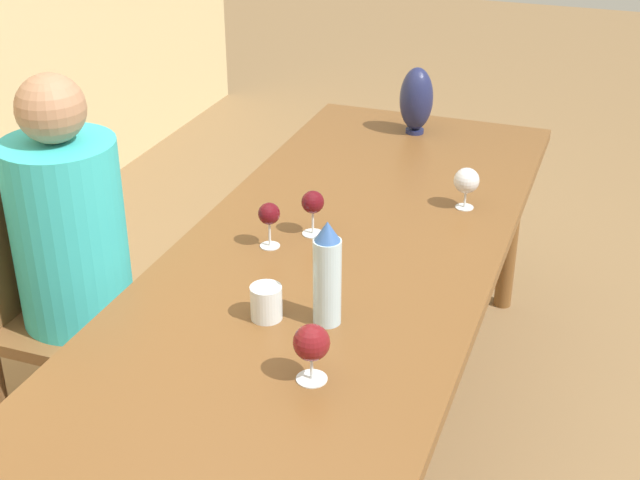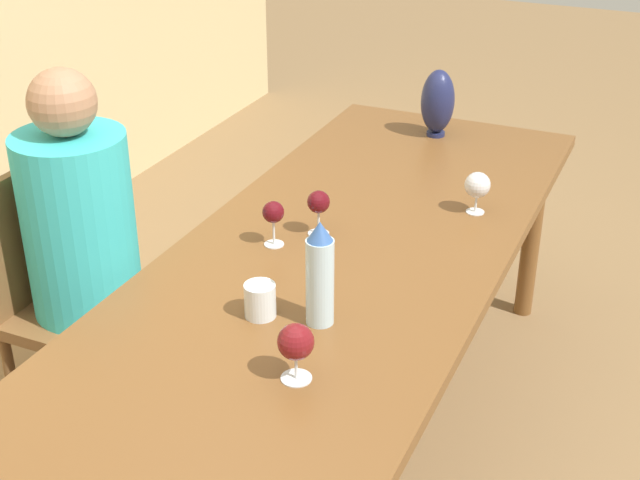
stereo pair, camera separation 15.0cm
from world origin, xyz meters
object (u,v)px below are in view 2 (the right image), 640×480
Objects in this scene: vase at (438,102)px; chair_far at (72,295)px; wine_glass_1 at (296,343)px; wine_glass_3 at (319,203)px; wine_glass_0 at (477,186)px; wine_glass_2 at (273,214)px; water_bottle at (320,275)px; water_tumbler at (260,300)px; person_far at (87,252)px.

vase reaches higher than chair_far.
wine_glass_3 is (0.67, 0.24, 0.00)m from wine_glass_1.
wine_glass_2 is at bearing 133.47° from wine_glass_0.
water_bottle is 1.09× the size of vase.
water_tumbler is at bearing 103.06° from water_bottle.
wine_glass_0 reaches higher than water_tumbler.
wine_glass_3 reaches higher than wine_glass_0.
chair_far is at bearing 67.03° from wine_glass_1.
wine_glass_3 is at bearing 6.26° from water_tumbler.
water_bottle reaches higher than wine_glass_2.
vase reaches higher than wine_glass_1.
person_far is (0.18, 0.85, -0.22)m from water_bottle.
person_far reaches higher than wine_glass_3.
vase is 1.39m from person_far.
chair_far is at bearing 145.43° from vase.
water_bottle is at bearing -174.53° from vase.
wine_glass_2 is at bearing 21.62° from water_tumbler.
chair_far is (-1.17, 0.80, -0.38)m from vase.
person_far is (-1.17, 0.72, -0.21)m from vase.
person_far reaches higher than vase.
wine_glass_3 reaches higher than water_tumbler.
wine_glass_2 is 0.14m from wine_glass_3.
vase reaches higher than water_tumbler.
vase is 1.91× the size of wine_glass_0.
person_far reaches higher than wine_glass_1.
water_tumbler is 0.64× the size of wine_glass_3.
wine_glass_3 reaches higher than wine_glass_2.
water_bottle is 0.90m from person_far.
person_far reaches higher than water_bottle.
wine_glass_0 is (0.80, -0.33, 0.05)m from water_tumbler.
water_bottle is 1.97× the size of wine_glass_1.
water_tumbler is at bearing 157.53° from wine_glass_0.
water_bottle is at bearing -101.00° from chair_far.
wine_glass_1 reaches higher than wine_glass_2.
vase is at bearing -34.57° from chair_far.
wine_glass_2 is (0.32, 0.29, -0.03)m from water_bottle.
wine_glass_2 is 0.61m from person_far.
wine_glass_0 is (0.76, -0.18, -0.04)m from water_bottle.
wine_glass_1 is at bearing -112.97° from chair_far.
water_bottle is 0.22× the size of person_far.
chair_far reaches higher than wine_glass_0.
vase is at bearing -8.65° from wine_glass_2.
wine_glass_2 is at bearing -78.10° from chair_far.
chair_far is at bearing 90.00° from person_far.
water_tumbler is 0.63× the size of wine_glass_1.
water_tumbler is 0.87m from chair_far.
water_bottle is 3.12× the size of water_tumbler.
vase is 1.86× the size of wine_glass_2.
person_far is (0.22, 0.71, -0.13)m from water_tumbler.
water_tumbler is 0.47m from wine_glass_3.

